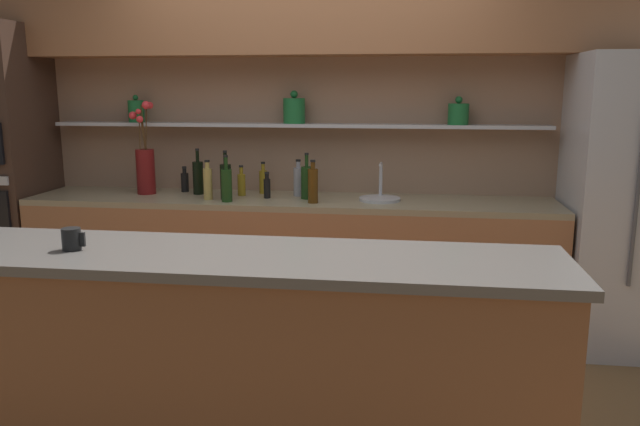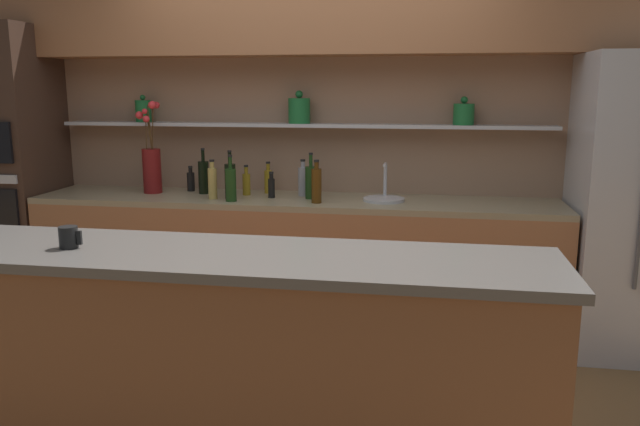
{
  "view_description": "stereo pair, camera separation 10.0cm",
  "coord_description": "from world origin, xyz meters",
  "views": [
    {
      "loc": [
        0.67,
        -2.91,
        1.66
      ],
      "look_at": [
        0.22,
        0.33,
        1.01
      ],
      "focal_mm": 35.0,
      "sensor_mm": 36.0,
      "label": 1
    },
    {
      "loc": [
        0.77,
        -2.9,
        1.66
      ],
      "look_at": [
        0.22,
        0.33,
        1.01
      ],
      "focal_mm": 35.0,
      "sensor_mm": 36.0,
      "label": 2
    }
  ],
  "objects": [
    {
      "name": "ground_plane",
      "position": [
        0.0,
        0.0,
        0.0
      ],
      "size": [
        12.0,
        12.0,
        0.0
      ],
      "primitive_type": "plane",
      "color": "brown"
    },
    {
      "name": "back_wall_unit",
      "position": [
        -0.0,
        1.53,
        1.55
      ],
      "size": [
        5.2,
        0.44,
        2.6
      ],
      "color": "#937056",
      "rests_on": "ground_plane"
    },
    {
      "name": "back_counter_unit",
      "position": [
        -0.12,
        1.24,
        0.46
      ],
      "size": [
        3.62,
        0.62,
        0.92
      ],
      "color": "#99603D",
      "rests_on": "ground_plane"
    },
    {
      "name": "island_counter",
      "position": [
        0.0,
        -0.58,
        0.51
      ],
      "size": [
        2.64,
        0.61,
        1.02
      ],
      "color": "brown",
      "rests_on": "ground_plane"
    },
    {
      "name": "flower_vase",
      "position": [
        -1.17,
        1.29,
        1.13
      ],
      "size": [
        0.16,
        0.15,
        0.66
      ],
      "color": "maroon",
      "rests_on": "back_counter_unit"
    },
    {
      "name": "sink_fixture",
      "position": [
        0.5,
        1.25,
        0.95
      ],
      "size": [
        0.28,
        0.28,
        0.25
      ],
      "color": "#B7B7BC",
      "rests_on": "back_counter_unit"
    },
    {
      "name": "bottle_spirit_0",
      "position": [
        -0.66,
        1.12,
        1.03
      ],
      "size": [
        0.06,
        0.06,
        0.27
      ],
      "color": "tan",
      "rests_on": "back_counter_unit"
    },
    {
      "name": "bottle_sauce_1",
      "position": [
        -0.27,
        1.23,
        1.0
      ],
      "size": [
        0.05,
        0.05,
        0.18
      ],
      "color": "black",
      "rests_on": "back_counter_unit"
    },
    {
      "name": "bottle_wine_2",
      "position": [
        -0.0,
        1.24,
        1.04
      ],
      "size": [
        0.08,
        0.08,
        0.32
      ],
      "color": "#193814",
      "rests_on": "back_counter_unit"
    },
    {
      "name": "bottle_oil_3",
      "position": [
        -0.34,
        1.42,
        1.01
      ],
      "size": [
        0.06,
        0.06,
        0.23
      ],
      "color": "olive",
      "rests_on": "back_counter_unit"
    },
    {
      "name": "bottle_wine_4",
      "position": [
        -0.8,
        1.32,
        1.04
      ],
      "size": [
        0.08,
        0.08,
        0.33
      ],
      "color": "black",
      "rests_on": "back_counter_unit"
    },
    {
      "name": "bottle_oil_5",
      "position": [
        -0.48,
        1.31,
        1.0
      ],
      "size": [
        0.06,
        0.06,
        0.21
      ],
      "color": "olive",
      "rests_on": "back_counter_unit"
    },
    {
      "name": "bottle_sauce_6",
      "position": [
        -0.93,
        1.41,
        1.0
      ],
      "size": [
        0.06,
        0.06,
        0.19
      ],
      "color": "black",
      "rests_on": "back_counter_unit"
    },
    {
      "name": "bottle_wine_7",
      "position": [
        -0.54,
        1.15,
        1.05
      ],
      "size": [
        0.08,
        0.08,
        0.33
      ],
      "color": "black",
      "rests_on": "back_counter_unit"
    },
    {
      "name": "bottle_sauce_8",
      "position": [
        -0.6,
        1.3,
        0.98
      ],
      "size": [
        0.06,
        0.06,
        0.16
      ],
      "color": "maroon",
      "rests_on": "back_counter_unit"
    },
    {
      "name": "bottle_spirit_9",
      "position": [
        0.07,
        1.09,
        1.04
      ],
      "size": [
        0.07,
        0.07,
        0.29
      ],
      "color": "#4C2D0C",
      "rests_on": "back_counter_unit"
    },
    {
      "name": "bottle_spirit_10",
      "position": [
        -0.08,
        1.35,
        1.03
      ],
      "size": [
        0.07,
        0.07,
        0.26
      ],
      "color": "gray",
      "rests_on": "back_counter_unit"
    },
    {
      "name": "bottle_wine_11",
      "position": [
        -0.51,
        1.06,
        1.04
      ],
      "size": [
        0.07,
        0.07,
        0.31
      ],
      "color": "#193814",
      "rests_on": "back_counter_unit"
    },
    {
      "name": "coffee_mug",
      "position": [
        -0.66,
        -0.63,
        1.06
      ],
      "size": [
        0.1,
        0.08,
        0.09
      ],
      "color": "black",
      "rests_on": "island_counter"
    }
  ]
}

